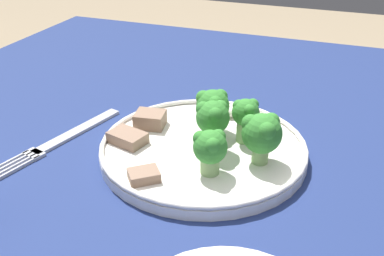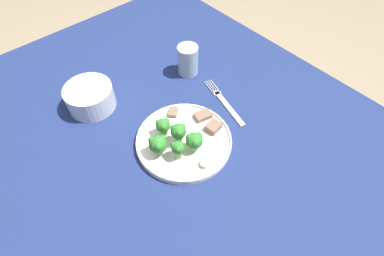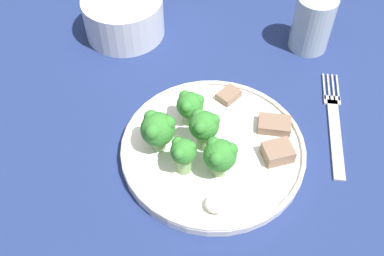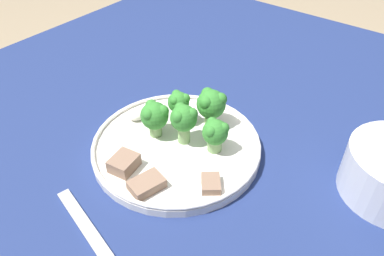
# 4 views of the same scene
# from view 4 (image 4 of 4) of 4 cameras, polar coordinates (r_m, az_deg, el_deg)

# --- Properties ---
(table) EXTENTS (1.10, 1.17, 0.74)m
(table) POSITION_cam_4_polar(r_m,az_deg,el_deg) (0.61, 6.88, -11.05)
(table) COLOR navy
(table) RESTS_ON ground_plane
(dinner_plate) EXTENTS (0.24, 0.24, 0.02)m
(dinner_plate) POSITION_cam_4_polar(r_m,az_deg,el_deg) (0.55, -2.38, -2.71)
(dinner_plate) COLOR white
(dinner_plate) RESTS_ON table
(fork) EXTENTS (0.07, 0.19, 0.00)m
(fork) POSITION_cam_4_polar(r_m,az_deg,el_deg) (0.46, -14.25, -16.66)
(fork) COLOR #B2B2B7
(fork) RESTS_ON table
(broccoli_floret_near_rim_left) EXTENTS (0.04, 0.04, 0.06)m
(broccoli_floret_near_rim_left) POSITION_cam_4_polar(r_m,az_deg,el_deg) (0.54, -5.73, 1.88)
(broccoli_floret_near_rim_left) COLOR #7FA866
(broccoli_floret_near_rim_left) RESTS_ON dinner_plate
(broccoli_floret_center_left) EXTENTS (0.04, 0.04, 0.05)m
(broccoli_floret_center_left) POSITION_cam_4_polar(r_m,az_deg,el_deg) (0.52, 3.56, -0.73)
(broccoli_floret_center_left) COLOR #7FA866
(broccoli_floret_center_left) RESTS_ON dinner_plate
(broccoli_floret_back_left) EXTENTS (0.05, 0.04, 0.06)m
(broccoli_floret_back_left) POSITION_cam_4_polar(r_m,az_deg,el_deg) (0.56, 2.93, 3.70)
(broccoli_floret_back_left) COLOR #7FA866
(broccoli_floret_back_left) RESTS_ON dinner_plate
(broccoli_floret_front_left) EXTENTS (0.04, 0.04, 0.06)m
(broccoli_floret_front_left) POSITION_cam_4_polar(r_m,az_deg,el_deg) (0.52, -1.28, 1.39)
(broccoli_floret_front_left) COLOR #7FA866
(broccoli_floret_front_left) RESTS_ON dinner_plate
(broccoli_floret_center_back) EXTENTS (0.03, 0.03, 0.05)m
(broccoli_floret_center_back) POSITION_cam_4_polar(r_m,az_deg,el_deg) (0.56, -2.00, 3.71)
(broccoli_floret_center_back) COLOR #7FA866
(broccoli_floret_center_back) RESTS_ON dinner_plate
(meat_slice_front_slice) EXTENTS (0.04, 0.04, 0.02)m
(meat_slice_front_slice) POSITION_cam_4_polar(r_m,az_deg,el_deg) (0.51, -10.32, -5.29)
(meat_slice_front_slice) COLOR #846651
(meat_slice_front_slice) RESTS_ON dinner_plate
(meat_slice_middle_slice) EXTENTS (0.04, 0.04, 0.01)m
(meat_slice_middle_slice) POSITION_cam_4_polar(r_m,az_deg,el_deg) (0.48, 3.18, -8.60)
(meat_slice_middle_slice) COLOR #846651
(meat_slice_middle_slice) RESTS_ON dinner_plate
(meat_slice_rear_slice) EXTENTS (0.05, 0.04, 0.01)m
(meat_slice_rear_slice) POSITION_cam_4_polar(r_m,az_deg,el_deg) (0.48, -6.93, -8.51)
(meat_slice_rear_slice) COLOR #846651
(meat_slice_rear_slice) RESTS_ON dinner_plate
(sauce_dollop) EXTENTS (0.03, 0.03, 0.02)m
(sauce_dollop) POSITION_cam_4_polar(r_m,az_deg,el_deg) (0.59, -8.45, 2.09)
(sauce_dollop) COLOR silver
(sauce_dollop) RESTS_ON dinner_plate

